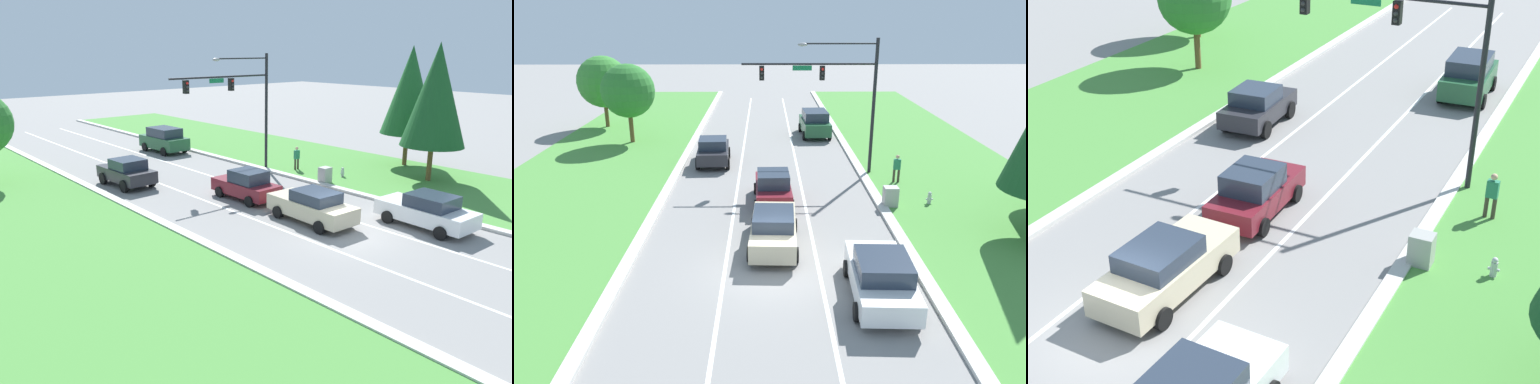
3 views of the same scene
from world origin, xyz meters
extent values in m
plane|color=gray|center=(0.00, 0.00, 0.00)|extent=(160.00, 160.00, 0.00)
cube|color=beige|center=(5.65, 0.00, 0.07)|extent=(0.50, 90.00, 0.15)
cube|color=beige|center=(-5.65, 0.00, 0.07)|extent=(0.50, 90.00, 0.15)
cube|color=white|center=(-1.80, 0.00, 0.00)|extent=(0.14, 81.00, 0.01)
cube|color=white|center=(1.80, 0.00, 0.00)|extent=(0.14, 81.00, 0.01)
cylinder|color=black|center=(6.12, 12.20, 3.98)|extent=(0.20, 0.20, 7.96)
cylinder|color=black|center=(2.28, 12.20, 6.52)|extent=(7.68, 0.12, 0.12)
cube|color=#147042|center=(1.89, 12.20, 6.30)|extent=(1.10, 0.04, 0.28)
cylinder|color=black|center=(4.01, 12.20, 7.64)|extent=(4.23, 0.09, 0.09)
ellipsoid|color=gray|center=(1.89, 12.20, 7.59)|extent=(0.56, 0.28, 0.20)
cube|color=black|center=(3.05, 12.20, 6.02)|extent=(0.28, 0.32, 0.80)
sphere|color=red|center=(3.05, 12.03, 6.26)|extent=(0.16, 0.16, 0.16)
sphere|color=#2D2D2D|center=(3.05, 12.03, 6.02)|extent=(0.16, 0.16, 0.16)
sphere|color=#2D2D2D|center=(3.05, 12.03, 5.79)|extent=(0.16, 0.16, 0.16)
cube|color=black|center=(-0.41, 12.20, 6.02)|extent=(0.28, 0.32, 0.80)
sphere|color=red|center=(-0.41, 12.03, 6.26)|extent=(0.16, 0.16, 0.16)
sphere|color=#2D2D2D|center=(-0.41, 12.03, 6.02)|extent=(0.16, 0.16, 0.16)
sphere|color=#2D2D2D|center=(-0.41, 12.03, 5.79)|extent=(0.16, 0.16, 0.16)
cube|color=beige|center=(0.10, 2.20, 0.71)|extent=(2.01, 4.75, 0.78)
cube|color=#283342|center=(0.09, 1.91, 1.37)|extent=(1.73, 2.17, 0.54)
cylinder|color=black|center=(1.06, 3.61, 0.31)|extent=(0.26, 0.64, 0.63)
cylinder|color=black|center=(-0.73, 3.68, 0.31)|extent=(0.26, 0.64, 0.63)
cylinder|color=black|center=(0.94, 0.71, 0.31)|extent=(0.26, 0.64, 0.63)
cylinder|color=black|center=(-0.85, 0.78, 0.31)|extent=(0.26, 0.64, 0.63)
cube|color=#235633|center=(3.71, 22.12, 0.82)|extent=(2.20, 4.65, 0.95)
cube|color=#283342|center=(3.72, 22.00, 1.66)|extent=(1.92, 2.81, 0.73)
cylinder|color=black|center=(4.64, 23.57, 0.35)|extent=(0.27, 0.71, 0.70)
cylinder|color=black|center=(2.67, 23.49, 0.35)|extent=(0.27, 0.71, 0.70)
cylinder|color=black|center=(4.76, 20.75, 0.35)|extent=(0.27, 0.71, 0.70)
cylinder|color=black|center=(2.79, 20.66, 0.35)|extent=(0.27, 0.71, 0.70)
cube|color=#28282D|center=(-3.58, 14.40, 0.75)|extent=(2.12, 4.25, 0.74)
cube|color=#283342|center=(-3.57, 14.16, 1.42)|extent=(1.81, 1.96, 0.62)
cylinder|color=black|center=(-2.71, 15.74, 0.38)|extent=(0.28, 0.76, 0.75)
cylinder|color=black|center=(-4.58, 15.65, 0.38)|extent=(0.28, 0.76, 0.75)
cylinder|color=black|center=(-2.58, 13.16, 0.38)|extent=(0.28, 0.76, 0.75)
cylinder|color=black|center=(-4.45, 13.07, 0.38)|extent=(0.28, 0.76, 0.75)
cube|color=maroon|center=(0.16, 7.32, 0.66)|extent=(1.86, 4.21, 0.71)
cube|color=#283342|center=(0.17, 7.07, 1.36)|extent=(1.63, 1.91, 0.69)
cylinder|color=black|center=(0.99, 8.63, 0.31)|extent=(0.26, 0.62, 0.62)
cylinder|color=black|center=(-0.73, 8.59, 0.31)|extent=(0.26, 0.62, 0.62)
cylinder|color=black|center=(1.06, 6.05, 0.31)|extent=(0.26, 0.62, 0.62)
cylinder|color=black|center=(-0.67, 6.00, 0.31)|extent=(0.26, 0.62, 0.62)
cube|color=white|center=(3.69, -1.87, 0.68)|extent=(2.12, 4.70, 0.74)
cube|color=#283342|center=(3.68, -2.15, 1.35)|extent=(1.82, 2.15, 0.60)
cylinder|color=black|center=(4.69, -0.48, 0.31)|extent=(0.27, 0.64, 0.63)
cylinder|color=black|center=(2.80, -0.40, 0.31)|extent=(0.27, 0.64, 0.63)
cylinder|color=black|center=(4.57, -3.34, 0.31)|extent=(0.27, 0.64, 0.63)
cylinder|color=black|center=(2.68, -3.27, 0.31)|extent=(0.27, 0.64, 0.63)
cube|color=#9E9E99|center=(6.07, 6.58, 0.53)|extent=(0.70, 0.60, 1.07)
cylinder|color=#42382D|center=(7.16, 10.30, 0.42)|extent=(0.14, 0.14, 0.84)
cylinder|color=#42382D|center=(7.42, 10.28, 0.42)|extent=(0.14, 0.14, 0.84)
cube|color=#287556|center=(7.29, 10.29, 1.14)|extent=(0.39, 0.24, 0.60)
sphere|color=tan|center=(7.29, 10.29, 1.58)|extent=(0.22, 0.22, 0.22)
cylinder|color=#B7B7BC|center=(8.15, 6.86, 0.28)|extent=(0.20, 0.20, 0.55)
sphere|color=#B7B7BC|center=(8.15, 6.86, 0.61)|extent=(0.18, 0.18, 0.18)
cylinder|color=#B7B7BC|center=(8.03, 6.86, 0.30)|extent=(0.10, 0.09, 0.09)
cylinder|color=#B7B7BC|center=(8.27, 6.86, 0.30)|extent=(0.10, 0.09, 0.09)
cylinder|color=brown|center=(-10.22, 19.92, 1.22)|extent=(0.32, 0.32, 2.44)
sphere|color=#2D752D|center=(-10.22, 19.92, 3.90)|extent=(3.88, 3.88, 3.88)
cylinder|color=brown|center=(-13.69, 25.35, 1.13)|extent=(0.32, 0.32, 2.26)
sphere|color=#388433|center=(-13.69, 25.35, 3.85)|extent=(4.23, 4.23, 4.23)
camera|label=1|loc=(-17.22, -13.64, 8.22)|focal=35.00mm
camera|label=2|loc=(-0.25, -16.86, 9.30)|focal=35.00mm
camera|label=3|loc=(10.39, -11.21, 11.64)|focal=50.00mm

